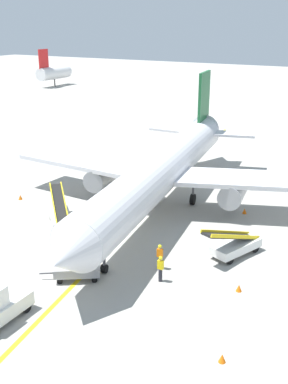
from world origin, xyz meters
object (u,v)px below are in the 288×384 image
object	(u,v)px
ground_crew_marshaller	(160,268)
safety_cone_wingtip_right	(20,197)
airliner	(164,169)
safety_cone_wingtip_left	(244,211)
belt_loader_forward_hold	(60,216)
safety_cone_nose_right	(222,358)
safety_cone_nose_left	(239,288)
belt_loader_aft_hold	(235,245)
baggage_cart_loaded	(77,271)
ground_crew_wing_walker	(160,256)

from	to	relation	value
ground_crew_marshaller	safety_cone_wingtip_right	distance (m)	18.67
airliner	safety_cone_wingtip_left	xyz separation A→B (m)	(6.52, 2.03, -3.20)
belt_loader_forward_hold	safety_cone_wingtip_right	world-z (taller)	belt_loader_forward_hold
belt_loader_forward_hold	safety_cone_wingtip_left	size ratio (longest dim) A/B	10.07
safety_cone_nose_right	safety_cone_wingtip_right	world-z (taller)	same
safety_cone_nose_left	safety_cone_nose_right	distance (m)	6.53
belt_loader_forward_hold	safety_cone_nose_left	size ratio (longest dim) A/B	10.07
belt_loader_aft_hold	safety_cone_wingtip_right	bearing A→B (deg)	177.53
belt_loader_forward_hold	safety_cone_wingtip_right	xyz separation A→B (m)	(-6.72, 2.67, -0.56)
ground_crew_marshaller	safety_cone_wingtip_right	world-z (taller)	ground_crew_marshaller
belt_loader_forward_hold	baggage_cart_loaded	xyz separation A→B (m)	(6.13, -6.00, -0.31)
baggage_cart_loaded	ground_crew_marshaller	distance (m)	5.17
belt_loader_aft_hold	baggage_cart_loaded	size ratio (longest dim) A/B	1.43
safety_cone_nose_right	safety_cone_wingtip_left	bearing A→B (deg)	105.14
ground_crew_marshaller	airliner	bearing A→B (deg)	116.39
belt_loader_aft_hold	safety_cone_nose_right	xyz separation A→B (m)	(3.16, -10.72, -0.56)
belt_loader_forward_hold	safety_cone_nose_left	bearing A→B (deg)	-9.37
safety_cone_nose_left	ground_crew_wing_walker	bearing A→B (deg)	178.55
baggage_cart_loaded	safety_cone_wingtip_right	distance (m)	15.51
safety_cone_wingtip_left	ground_crew_wing_walker	bearing A→B (deg)	-98.64
safety_cone_wingtip_left	safety_cone_wingtip_right	distance (m)	19.68
baggage_cart_loaded	safety_cone_nose_left	bearing A→B (deg)	20.58
safety_cone_nose_left	safety_cone_wingtip_left	bearing A→B (deg)	106.75
baggage_cart_loaded	safety_cone_nose_right	size ratio (longest dim) A/B	8.11
ground_crew_wing_walker	safety_cone_wingtip_right	world-z (taller)	ground_crew_wing_walker
belt_loader_forward_hold	belt_loader_aft_hold	distance (m)	13.69
belt_loader_forward_hold	belt_loader_aft_hold	world-z (taller)	same
airliner	belt_loader_forward_hold	distance (m)	9.40
safety_cone_nose_left	safety_cone_wingtip_left	world-z (taller)	same
safety_cone_nose_left	baggage_cart_loaded	bearing A→B (deg)	-159.42
safety_cone_nose_left	safety_cone_wingtip_left	distance (m)	12.41
belt_loader_aft_hold	safety_cone_wingtip_left	bearing A→B (deg)	103.26
belt_loader_forward_hold	ground_crew_marshaller	bearing A→B (deg)	-19.33
airliner	safety_cone_wingtip_right	world-z (taller)	airliner
ground_crew_wing_walker	safety_cone_wingtip_right	xyz separation A→B (m)	(-16.73, 5.07, -0.69)
safety_cone_nose_left	safety_cone_nose_right	world-z (taller)	same
belt_loader_aft_hold	ground_crew_wing_walker	bearing A→B (deg)	-130.33
belt_loader_aft_hold	safety_cone_wingtip_left	world-z (taller)	belt_loader_aft_hold
belt_loader_forward_hold	ground_crew_wing_walker	bearing A→B (deg)	-13.48
safety_cone_wingtip_right	belt_loader_aft_hold	bearing A→B (deg)	-2.47
baggage_cart_loaded	airliner	bearing A→B (deg)	93.69
ground_crew_marshaller	safety_cone_nose_left	bearing A→B (deg)	15.20
ground_crew_wing_walker	safety_cone_nose_right	distance (m)	9.39
airliner	safety_cone_nose_right	size ratio (longest dim) A/B	80.14
belt_loader_forward_hold	ground_crew_wing_walker	xyz separation A→B (m)	(10.01, -2.40, 0.13)
belt_loader_aft_hold	safety_cone_nose_right	world-z (taller)	belt_loader_aft_hold
airliner	safety_cone_wingtip_right	bearing A→B (deg)	-158.84
belt_loader_forward_hold	ground_crew_marshaller	xyz separation A→B (m)	(10.78, -3.78, 0.13)
belt_loader_aft_hold	ground_crew_marshaller	xyz separation A→B (m)	(-2.79, -5.58, 0.13)
airliner	ground_crew_marshaller	size ratio (longest dim) A/B	20.74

